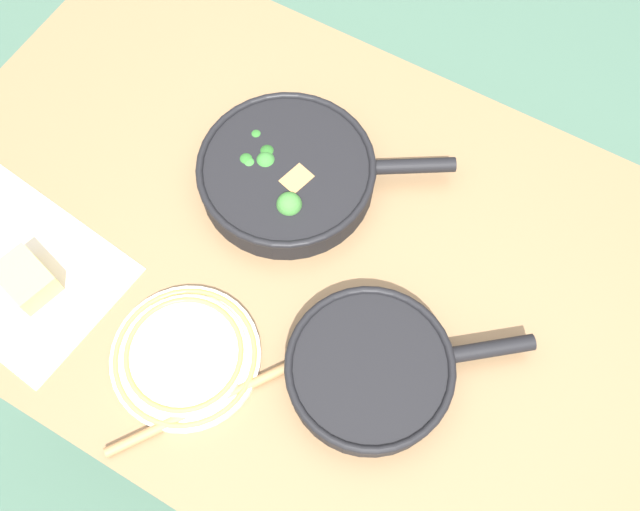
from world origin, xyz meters
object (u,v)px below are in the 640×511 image
wooden_spoon (272,374)px  dinner_plate_stack (185,356)px  cheese_block (26,280)px  skillet_broccoli (288,173)px  skillet_eggs (372,369)px

wooden_spoon → dinner_plate_stack: 0.13m
wooden_spoon → cheese_block: 0.40m
skillet_broccoli → skillet_eggs: bearing=-71.0°
cheese_block → wooden_spoon: bearing=-170.7°
cheese_block → dinner_plate_stack: cheese_block is taller
skillet_broccoli → dinner_plate_stack: 0.33m
skillet_eggs → wooden_spoon: (0.12, 0.07, -0.02)m
skillet_broccoli → dinner_plate_stack: size_ratio=1.72×
skillet_eggs → cheese_block: bearing=155.5°
skillet_eggs → wooden_spoon: size_ratio=0.88×
skillet_broccoli → skillet_eggs: size_ratio=1.20×
cheese_block → dinner_plate_stack: size_ratio=0.45×
cheese_block → skillet_eggs: bearing=-165.1°
skillet_broccoli → cheese_block: skillet_broccoli is taller
skillet_broccoli → cheese_block: 0.43m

